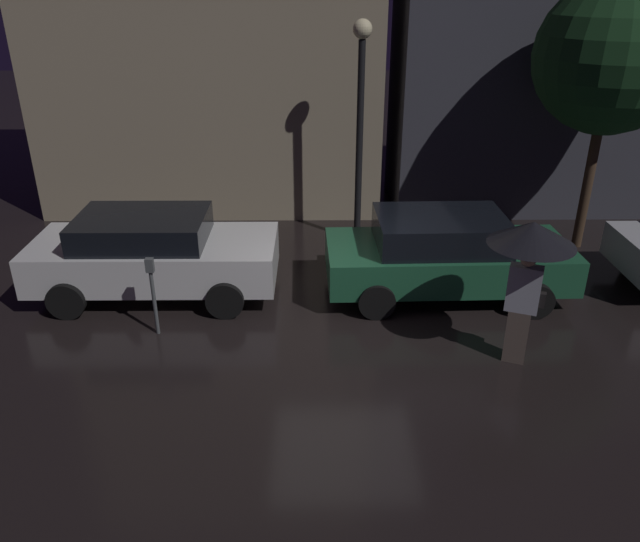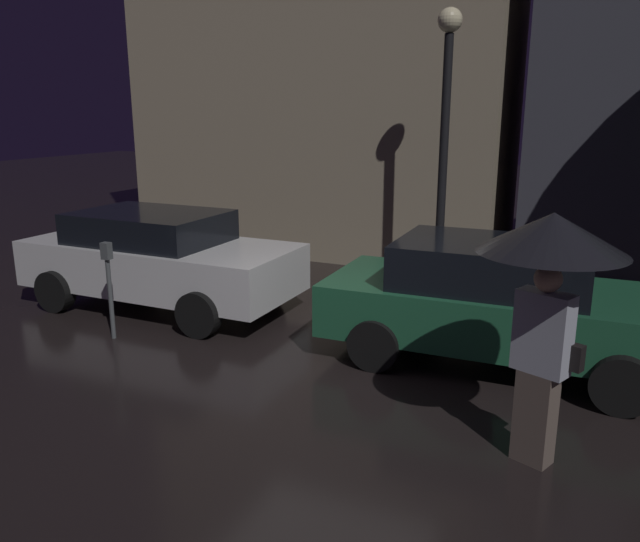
{
  "view_description": "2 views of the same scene",
  "coord_description": "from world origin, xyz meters",
  "px_view_note": "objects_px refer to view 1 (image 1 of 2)",
  "views": [
    {
      "loc": [
        -0.49,
        -8.59,
        5.18
      ],
      "look_at": [
        -0.42,
        0.01,
        1.07
      ],
      "focal_mm": 35.0,
      "sensor_mm": 36.0,
      "label": 1
    },
    {
      "loc": [
        2.8,
        -6.0,
        2.97
      ],
      "look_at": [
        -0.08,
        0.25,
        1.18
      ],
      "focal_mm": 35.0,
      "sensor_mm": 36.0,
      "label": 2
    }
  ],
  "objects_px": {
    "pedestrian_with_umbrella": "(530,250)",
    "parking_meter": "(153,288)",
    "parked_car_white": "(153,253)",
    "parked_car_green": "(445,254)",
    "street_lamp_near": "(360,103)"
  },
  "relations": [
    {
      "from": "parked_car_green",
      "to": "pedestrian_with_umbrella",
      "type": "bearing_deg",
      "value": -74.55
    },
    {
      "from": "parked_car_green",
      "to": "parking_meter",
      "type": "relative_size",
      "value": 3.26
    },
    {
      "from": "parking_meter",
      "to": "street_lamp_near",
      "type": "height_order",
      "value": "street_lamp_near"
    },
    {
      "from": "pedestrian_with_umbrella",
      "to": "parking_meter",
      "type": "relative_size",
      "value": 1.67
    },
    {
      "from": "parked_car_green",
      "to": "parking_meter",
      "type": "distance_m",
      "value": 4.98
    },
    {
      "from": "pedestrian_with_umbrella",
      "to": "parking_meter",
      "type": "height_order",
      "value": "pedestrian_with_umbrella"
    },
    {
      "from": "parked_car_white",
      "to": "street_lamp_near",
      "type": "distance_m",
      "value": 4.93
    },
    {
      "from": "parked_car_green",
      "to": "street_lamp_near",
      "type": "xyz_separation_m",
      "value": [
        -1.38,
        2.48,
        2.13
      ]
    },
    {
      "from": "parked_car_green",
      "to": "parking_meter",
      "type": "xyz_separation_m",
      "value": [
        -4.79,
        -1.36,
        0.05
      ]
    },
    {
      "from": "parked_car_white",
      "to": "pedestrian_with_umbrella",
      "type": "xyz_separation_m",
      "value": [
        5.77,
        -2.2,
        1.0
      ]
    },
    {
      "from": "parked_car_white",
      "to": "parking_meter",
      "type": "relative_size",
      "value": 3.23
    },
    {
      "from": "parked_car_white",
      "to": "parking_meter",
      "type": "distance_m",
      "value": 1.45
    },
    {
      "from": "parked_car_green",
      "to": "pedestrian_with_umbrella",
      "type": "height_order",
      "value": "pedestrian_with_umbrella"
    },
    {
      "from": "parked_car_white",
      "to": "parked_car_green",
      "type": "height_order",
      "value": "parked_car_white"
    },
    {
      "from": "pedestrian_with_umbrella",
      "to": "street_lamp_near",
      "type": "distance_m",
      "value": 5.18
    }
  ]
}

